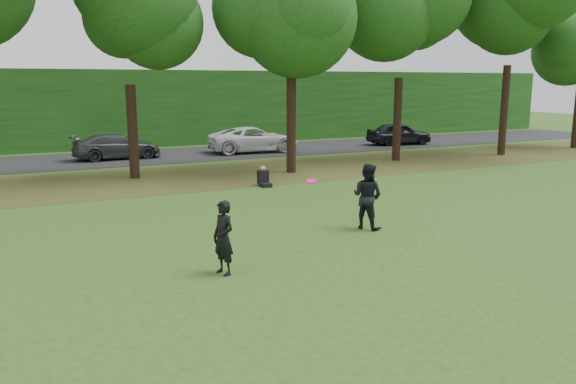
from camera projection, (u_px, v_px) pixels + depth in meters
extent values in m
plane|color=#2E4916|center=(365.00, 253.00, 14.10)|extent=(120.00, 120.00, 0.00)
cube|color=#4D3A1B|center=(206.00, 176.00, 25.56)|extent=(60.00, 7.00, 0.01)
cube|color=black|center=(163.00, 156.00, 32.62)|extent=(70.00, 7.00, 0.02)
cube|color=#184513|center=(140.00, 108.00, 37.43)|extent=(70.00, 3.00, 5.00)
imported|color=black|center=(223.00, 238.00, 12.39)|extent=(0.57, 0.70, 1.67)
imported|color=black|center=(367.00, 196.00, 16.29)|extent=(1.07, 1.16, 1.92)
imported|color=#38393F|center=(117.00, 146.00, 31.11)|extent=(4.84, 2.16, 1.38)
imported|color=silver|center=(254.00, 139.00, 34.15)|extent=(5.61, 2.80, 1.53)
imported|color=black|center=(399.00, 133.00, 38.28)|extent=(4.60, 2.36, 1.50)
cylinder|color=#FF157B|center=(311.00, 181.00, 14.83)|extent=(0.28, 0.29, 0.14)
cube|color=black|center=(265.00, 185.00, 22.98)|extent=(0.43, 0.58, 0.16)
cube|color=black|center=(263.00, 177.00, 23.18)|extent=(0.44, 0.37, 0.56)
sphere|color=tan|center=(263.00, 168.00, 23.11)|extent=(0.22, 0.22, 0.22)
cylinder|color=black|center=(133.00, 132.00, 24.67)|extent=(0.44, 0.44, 4.12)
sphere|color=#184513|center=(127.00, 19.00, 23.75)|extent=(5.80, 5.80, 5.80)
cylinder|color=black|center=(291.00, 124.00, 26.22)|extent=(0.44, 0.44, 4.62)
sphere|color=#184513|center=(291.00, 3.00, 25.18)|extent=(6.60, 6.60, 6.60)
cylinder|color=black|center=(397.00, 119.00, 30.31)|extent=(0.44, 0.44, 4.45)
sphere|color=#184513|center=(401.00, 20.00, 29.31)|extent=(6.20, 6.20, 6.20)
cylinder|color=black|center=(504.00, 111.00, 32.55)|extent=(0.44, 0.44, 5.17)
sphere|color=#184513|center=(512.00, 2.00, 31.39)|extent=(7.40, 7.40, 7.40)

